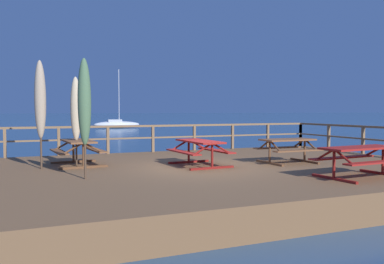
{
  "coord_description": "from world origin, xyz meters",
  "views": [
    {
      "loc": [
        -5.03,
        -11.17,
        2.37
      ],
      "look_at": [
        0.0,
        0.74,
        1.69
      ],
      "focal_mm": 38.95,
      "sensor_mm": 36.0,
      "label": 1
    }
  ],
  "objects_px": {
    "picnic_table_back_left": "(360,155)",
    "patio_umbrella_short_mid": "(40,100)",
    "patio_umbrella_short_front": "(84,102)",
    "sailboat_distant": "(117,124)",
    "picnic_table_front_right": "(200,147)",
    "patio_umbrella_tall_front": "(76,109)",
    "picnic_table_mid_centre": "(78,147)",
    "picnic_table_mid_right": "(288,146)"
  },
  "relations": [
    {
      "from": "picnic_table_back_left",
      "to": "patio_umbrella_short_mid",
      "type": "relative_size",
      "value": 0.71
    },
    {
      "from": "picnic_table_back_left",
      "to": "patio_umbrella_short_mid",
      "type": "height_order",
      "value": "patio_umbrella_short_mid"
    },
    {
      "from": "patio_umbrella_short_front",
      "to": "sailboat_distant",
      "type": "distance_m",
      "value": 45.58
    },
    {
      "from": "patio_umbrella_short_front",
      "to": "sailboat_distant",
      "type": "xyz_separation_m",
      "value": [
        10.7,
        44.26,
        -2.04
      ]
    },
    {
      "from": "picnic_table_front_right",
      "to": "picnic_table_back_left",
      "type": "xyz_separation_m",
      "value": [
        2.81,
        -3.53,
        0.01
      ]
    },
    {
      "from": "patio_umbrella_short_mid",
      "to": "picnic_table_front_right",
      "type": "bearing_deg",
      "value": -14.45
    },
    {
      "from": "patio_umbrella_tall_front",
      "to": "picnic_table_mid_centre",
      "type": "bearing_deg",
      "value": -23.21
    },
    {
      "from": "picnic_table_back_left",
      "to": "picnic_table_front_right",
      "type": "bearing_deg",
      "value": 128.53
    },
    {
      "from": "patio_umbrella_short_mid",
      "to": "picnic_table_mid_right",
      "type": "bearing_deg",
      "value": -12.35
    },
    {
      "from": "picnic_table_mid_centre",
      "to": "sailboat_distant",
      "type": "bearing_deg",
      "value": 75.81
    },
    {
      "from": "picnic_table_front_right",
      "to": "picnic_table_mid_right",
      "type": "height_order",
      "value": "same"
    },
    {
      "from": "picnic_table_mid_centre",
      "to": "picnic_table_back_left",
      "type": "relative_size",
      "value": 0.87
    },
    {
      "from": "picnic_table_mid_right",
      "to": "patio_umbrella_short_mid",
      "type": "relative_size",
      "value": 0.56
    },
    {
      "from": "picnic_table_mid_centre",
      "to": "picnic_table_front_right",
      "type": "relative_size",
      "value": 0.96
    },
    {
      "from": "picnic_table_mid_centre",
      "to": "picnic_table_front_right",
      "type": "bearing_deg",
      "value": -24.56
    },
    {
      "from": "patio_umbrella_tall_front",
      "to": "sailboat_distant",
      "type": "height_order",
      "value": "sailboat_distant"
    },
    {
      "from": "patio_umbrella_tall_front",
      "to": "patio_umbrella_short_front",
      "type": "distance_m",
      "value": 2.7
    },
    {
      "from": "patio_umbrella_tall_front",
      "to": "patio_umbrella_short_mid",
      "type": "height_order",
      "value": "patio_umbrella_short_mid"
    },
    {
      "from": "picnic_table_mid_centre",
      "to": "patio_umbrella_short_front",
      "type": "xyz_separation_m",
      "value": [
        -0.19,
        -2.67,
        1.31
      ]
    },
    {
      "from": "picnic_table_front_right",
      "to": "picnic_table_mid_right",
      "type": "distance_m",
      "value": 2.9
    },
    {
      "from": "picnic_table_front_right",
      "to": "sailboat_distant",
      "type": "distance_m",
      "value": 43.72
    },
    {
      "from": "patio_umbrella_tall_front",
      "to": "sailboat_distant",
      "type": "bearing_deg",
      "value": 75.74
    },
    {
      "from": "picnic_table_front_right",
      "to": "picnic_table_back_left",
      "type": "relative_size",
      "value": 0.9
    },
    {
      "from": "picnic_table_mid_right",
      "to": "picnic_table_back_left",
      "type": "distance_m",
      "value": 3.07
    },
    {
      "from": "picnic_table_back_left",
      "to": "picnic_table_mid_right",
      "type": "bearing_deg",
      "value": 89.03
    },
    {
      "from": "picnic_table_back_left",
      "to": "patio_umbrella_short_mid",
      "type": "bearing_deg",
      "value": 147.23
    },
    {
      "from": "picnic_table_mid_right",
      "to": "picnic_table_front_right",
      "type": "bearing_deg",
      "value": 170.98
    },
    {
      "from": "picnic_table_back_left",
      "to": "patio_umbrella_short_mid",
      "type": "xyz_separation_m",
      "value": [
        -7.26,
        4.67,
        1.4
      ]
    },
    {
      "from": "patio_umbrella_short_mid",
      "to": "patio_umbrella_tall_front",
      "type": "bearing_deg",
      "value": 21.89
    },
    {
      "from": "sailboat_distant",
      "to": "patio_umbrella_short_mid",
      "type": "bearing_deg",
      "value": -105.44
    },
    {
      "from": "picnic_table_mid_centre",
      "to": "patio_umbrella_short_mid",
      "type": "relative_size",
      "value": 0.62
    },
    {
      "from": "picnic_table_back_left",
      "to": "patio_umbrella_short_front",
      "type": "height_order",
      "value": "patio_umbrella_short_front"
    },
    {
      "from": "patio_umbrella_short_mid",
      "to": "picnic_table_back_left",
      "type": "bearing_deg",
      "value": -32.77
    },
    {
      "from": "picnic_table_back_left",
      "to": "sailboat_distant",
      "type": "height_order",
      "value": "sailboat_distant"
    },
    {
      "from": "picnic_table_mid_right",
      "to": "patio_umbrella_short_mid",
      "type": "distance_m",
      "value": 7.62
    },
    {
      "from": "picnic_table_mid_centre",
      "to": "patio_umbrella_tall_front",
      "type": "bearing_deg",
      "value": 156.79
    },
    {
      "from": "picnic_table_mid_right",
      "to": "picnic_table_mid_centre",
      "type": "bearing_deg",
      "value": 162.25
    },
    {
      "from": "picnic_table_mid_right",
      "to": "sailboat_distant",
      "type": "bearing_deg",
      "value": 84.39
    },
    {
      "from": "picnic_table_mid_centre",
      "to": "picnic_table_back_left",
      "type": "bearing_deg",
      "value": -39.35
    },
    {
      "from": "patio_umbrella_short_front",
      "to": "patio_umbrella_short_mid",
      "type": "bearing_deg",
      "value": 111.37
    },
    {
      "from": "patio_umbrella_short_mid",
      "to": "sailboat_distant",
      "type": "relative_size",
      "value": 0.4
    },
    {
      "from": "patio_umbrella_tall_front",
      "to": "patio_umbrella_short_front",
      "type": "relative_size",
      "value": 0.92
    }
  ]
}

